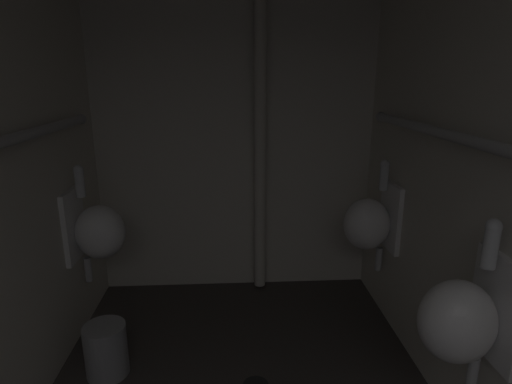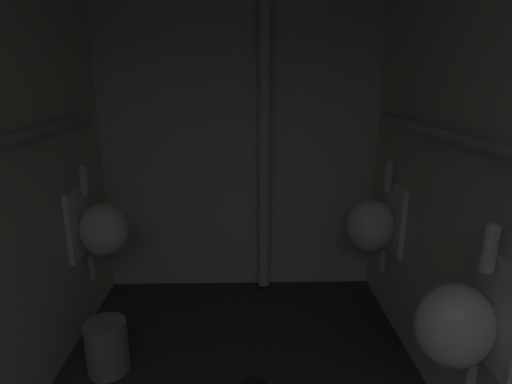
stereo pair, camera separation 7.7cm
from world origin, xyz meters
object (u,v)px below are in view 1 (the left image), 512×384
(urinal_right_far, at_px, (370,222))
(standpipe_back_wall, at_px, (260,138))
(waste_bin, at_px, (106,350))
(urinal_left_mid, at_px, (96,230))
(urinal_right_mid, at_px, (462,319))

(urinal_right_far, relative_size, standpipe_back_wall, 0.33)
(urinal_right_far, bearing_deg, waste_bin, -163.20)
(urinal_left_mid, xyz_separation_m, urinal_right_far, (1.74, 0.04, 0.00))
(urinal_right_far, bearing_deg, standpipe_back_wall, 146.74)
(urinal_right_mid, height_order, urinal_right_far, same)
(urinal_left_mid, height_order, standpipe_back_wall, standpipe_back_wall)
(urinal_left_mid, bearing_deg, urinal_right_far, 1.44)
(urinal_right_mid, bearing_deg, urinal_left_mid, 148.14)
(standpipe_back_wall, distance_m, waste_bin, 1.67)
(urinal_left_mid, distance_m, standpipe_back_wall, 1.26)
(urinal_right_mid, relative_size, waste_bin, 2.53)
(urinal_left_mid, xyz_separation_m, standpipe_back_wall, (1.05, 0.50, 0.49))
(urinal_left_mid, distance_m, waste_bin, 0.71)
(waste_bin, bearing_deg, standpipe_back_wall, 45.65)
(standpipe_back_wall, bearing_deg, waste_bin, -134.35)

